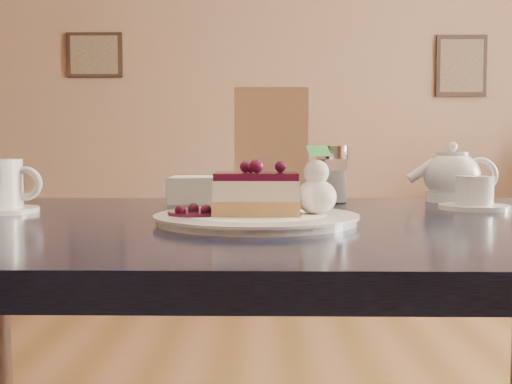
{
  "coord_description": "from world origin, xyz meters",
  "views": [
    {
      "loc": [
        0.0,
        -0.86,
        0.87
      ],
      "look_at": [
        -0.0,
        -0.02,
        0.81
      ],
      "focal_mm": 45.0,
      "sensor_mm": 36.0,
      "label": 1
    }
  ],
  "objects_px": {
    "dessert_plate": "(256,219)",
    "tea_set": "(455,181)",
    "cheesecake_slice": "(256,194)"
  },
  "relations": [
    {
      "from": "dessert_plate",
      "to": "cheesecake_slice",
      "type": "xyz_separation_m",
      "value": [
        -0.0,
        -0.0,
        0.04
      ]
    },
    {
      "from": "dessert_plate",
      "to": "cheesecake_slice",
      "type": "bearing_deg",
      "value": -143.97
    },
    {
      "from": "dessert_plate",
      "to": "cheesecake_slice",
      "type": "distance_m",
      "value": 0.04
    },
    {
      "from": "dessert_plate",
      "to": "tea_set",
      "type": "distance_m",
      "value": 0.52
    },
    {
      "from": "cheesecake_slice",
      "to": "tea_set",
      "type": "xyz_separation_m",
      "value": [
        0.39,
        0.34,
        0.0
      ]
    },
    {
      "from": "dessert_plate",
      "to": "cheesecake_slice",
      "type": "relative_size",
      "value": 2.33
    },
    {
      "from": "cheesecake_slice",
      "to": "tea_set",
      "type": "distance_m",
      "value": 0.51
    },
    {
      "from": "dessert_plate",
      "to": "tea_set",
      "type": "bearing_deg",
      "value": 41.16
    },
    {
      "from": "dessert_plate",
      "to": "tea_set",
      "type": "relative_size",
      "value": 1.02
    },
    {
      "from": "dessert_plate",
      "to": "tea_set",
      "type": "height_order",
      "value": "tea_set"
    }
  ]
}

